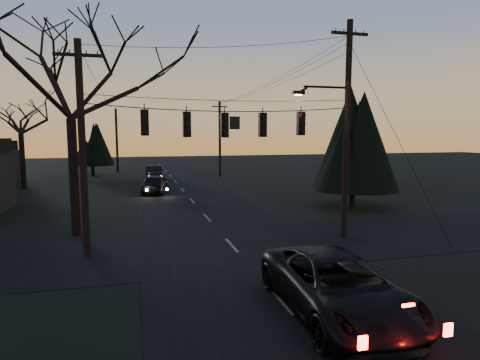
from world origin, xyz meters
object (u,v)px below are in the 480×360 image
object	(u,v)px
utility_pole_far_r	(220,176)
bare_tree_left	(69,70)
evergreen_right	(354,145)
suv_near	(337,286)
sedan_oncoming_b	(154,173)
utility_pole_left	(87,256)
utility_pole_far_l	(118,172)
utility_pole_right	(343,237)
sedan_oncoming_a	(155,184)

from	to	relation	value
utility_pole_far_r	bare_tree_left	size ratio (longest dim) A/B	0.75
bare_tree_left	evergreen_right	distance (m)	17.49
evergreen_right	suv_near	world-z (taller)	evergreen_right
suv_near	sedan_oncoming_b	xyz separation A→B (m)	(-3.14, 33.40, -0.04)
utility_pole_left	evergreen_right	distance (m)	17.84
utility_pole_far_l	suv_near	size ratio (longest dim) A/B	1.36
bare_tree_left	sedan_oncoming_b	xyz separation A→B (m)	(4.87, 22.25, -7.09)
suv_near	evergreen_right	bearing A→B (deg)	58.98
utility_pole_right	suv_near	distance (m)	8.58
utility_pole_far_r	sedan_oncoming_a	distance (m)	13.82
utility_pole_left	sedan_oncoming_a	bearing A→B (deg)	77.83
bare_tree_left	evergreen_right	size ratio (longest dim) A/B	1.57
utility_pole_right	bare_tree_left	bearing A→B (deg)	162.88
evergreen_right	sedan_oncoming_a	bearing A→B (deg)	141.35
utility_pole_left	sedan_oncoming_b	distance (m)	26.38
suv_near	utility_pole_left	bearing A→B (deg)	135.10
evergreen_right	sedan_oncoming_b	bearing A→B (deg)	121.85
utility_pole_left	sedan_oncoming_a	distance (m)	17.09
bare_tree_left	suv_near	bearing A→B (deg)	-54.31
utility_pole_left	sedan_oncoming_a	size ratio (longest dim) A/B	1.86
utility_pole_right	utility_pole_far_l	world-z (taller)	utility_pole_right
utility_pole_right	suv_near	xyz separation A→B (m)	(-4.37, -7.34, 0.82)
utility_pole_right	utility_pole_far_l	bearing A→B (deg)	107.72
sedan_oncoming_b	utility_pole_far_r	bearing A→B (deg)	-163.05
utility_pole_far_r	sedan_oncoming_b	distance (m)	7.79
utility_pole_far_l	evergreen_right	xyz separation A→B (m)	(15.95, -29.19, 4.19)
utility_pole_left	utility_pole_far_r	distance (m)	30.27
utility_pole_far_l	sedan_oncoming_b	size ratio (longest dim) A/B	1.69
suv_near	bare_tree_left	bearing A→B (deg)	126.60
sedan_oncoming_a	suv_near	bearing A→B (deg)	109.10
utility_pole_right	sedan_oncoming_b	world-z (taller)	utility_pole_right
utility_pole_left	evergreen_right	world-z (taller)	evergreen_right
evergreen_right	suv_near	bearing A→B (deg)	-121.93
utility_pole_far_l	sedan_oncoming_a	world-z (taller)	utility_pole_far_l
evergreen_right	sedan_oncoming_a	distance (m)	16.18
utility_pole_right	utility_pole_left	distance (m)	11.50
bare_tree_left	evergreen_right	world-z (taller)	bare_tree_left
utility_pole_right	utility_pole_far_r	size ratio (longest dim) A/B	1.18
utility_pole_right	utility_pole_far_l	xyz separation A→B (m)	(-11.50, 36.00, 0.00)
utility_pole_left	suv_near	size ratio (longest dim) A/B	1.44
utility_pole_right	bare_tree_left	distance (m)	15.16
utility_pole_right	suv_near	bearing A→B (deg)	-120.77
utility_pole_far_l	sedan_oncoming_a	distance (m)	19.66
utility_pole_right	evergreen_right	world-z (taller)	evergreen_right
bare_tree_left	suv_near	xyz separation A→B (m)	(8.01, -11.15, -7.06)
utility_pole_far_l	bare_tree_left	distance (m)	33.15
sedan_oncoming_a	bare_tree_left	bearing A→B (deg)	81.56
bare_tree_left	utility_pole_far_r	bearing A→B (deg)	62.90
utility_pole_right	evergreen_right	size ratio (longest dim) A/B	1.39
bare_tree_left	sedan_oncoming_b	size ratio (longest dim) A/B	2.37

